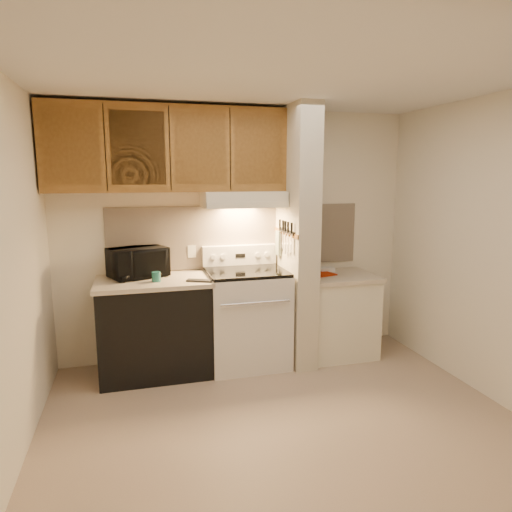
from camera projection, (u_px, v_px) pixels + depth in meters
name	position (u px, v px, depth m)	size (l,w,h in m)	color
floor	(284.00, 422.00, 3.46)	(3.60, 3.60, 0.00)	tan
ceiling	(288.00, 76.00, 3.03)	(3.60, 3.60, 0.00)	white
wall_back	(238.00, 235.00, 4.67)	(3.60, 0.02, 2.50)	white
wall_left	(6.00, 275.00, 2.78)	(0.02, 3.00, 2.50)	white
wall_right	(495.00, 250.00, 3.71)	(0.02, 3.00, 2.50)	white
backsplash	(238.00, 236.00, 4.66)	(2.60, 0.02, 0.63)	beige
range_body	(246.00, 319.00, 4.48)	(0.76, 0.65, 0.92)	silver
oven_window	(255.00, 325.00, 4.17)	(0.50, 0.01, 0.30)	black
oven_handle	(256.00, 303.00, 4.10)	(0.02, 0.02, 0.65)	silver
cooktop	(246.00, 272.00, 4.40)	(0.74, 0.64, 0.03)	black
range_backguard	(239.00, 255.00, 4.65)	(0.76, 0.08, 0.20)	silver
range_display	(240.00, 256.00, 4.61)	(0.10, 0.01, 0.04)	black
range_knob_left_outer	(213.00, 257.00, 4.53)	(0.05, 0.05, 0.02)	silver
range_knob_left_inner	(223.00, 256.00, 4.56)	(0.05, 0.05, 0.02)	silver
range_knob_right_inner	(258.00, 255.00, 4.65)	(0.05, 0.05, 0.02)	silver
range_knob_right_outer	(267.00, 254.00, 4.68)	(0.05, 0.05, 0.02)	silver
dishwasher_front	(155.00, 329.00, 4.27)	(1.00, 0.63, 0.87)	black
left_countertop	(153.00, 281.00, 4.19)	(1.04, 0.67, 0.04)	beige
spoon_rest	(200.00, 281.00, 4.09)	(0.23, 0.07, 0.02)	black
teal_jar	(156.00, 277.00, 4.09)	(0.08, 0.08, 0.09)	#1F685F
outlet	(192.00, 252.00, 4.55)	(0.08, 0.01, 0.12)	silver
microwave	(138.00, 262.00, 4.26)	(0.50, 0.34, 0.28)	black
partition_pillar	(297.00, 237.00, 4.47)	(0.22, 0.70, 2.50)	beige
pillar_trim	(286.00, 233.00, 4.43)	(0.01, 0.70, 0.04)	olive
knife_strip	(287.00, 231.00, 4.38)	(0.02, 0.42, 0.04)	black
knife_blade_a	(291.00, 244.00, 4.23)	(0.01, 0.04, 0.16)	silver
knife_handle_a	(292.00, 228.00, 4.20)	(0.02, 0.02, 0.10)	black
knife_blade_b	(288.00, 244.00, 4.32)	(0.01, 0.04, 0.18)	silver
knife_handle_b	(288.00, 227.00, 4.30)	(0.02, 0.02, 0.10)	black
knife_blade_c	(285.00, 244.00, 4.39)	(0.01, 0.04, 0.20)	silver
knife_handle_c	(285.00, 226.00, 4.37)	(0.02, 0.02, 0.10)	black
knife_blade_d	(283.00, 241.00, 4.47)	(0.01, 0.04, 0.16)	silver
knife_handle_d	(283.00, 225.00, 4.43)	(0.02, 0.02, 0.10)	black
knife_blade_e	(280.00, 240.00, 4.55)	(0.01, 0.04, 0.18)	silver
knife_handle_e	(280.00, 224.00, 4.53)	(0.02, 0.02, 0.10)	black
oven_mitt	(278.00, 243.00, 4.61)	(0.03, 0.10, 0.25)	gray
right_cab_base	(337.00, 316.00, 4.74)	(0.70, 0.60, 0.81)	silver
right_countertop	(338.00, 276.00, 4.66)	(0.74, 0.64, 0.04)	beige
red_folder	(318.00, 273.00, 4.71)	(0.24, 0.33, 0.01)	#951E02
white_box	(327.00, 269.00, 4.81)	(0.15, 0.10, 0.04)	white
range_hood	(243.00, 199.00, 4.39)	(0.78, 0.44, 0.15)	silver
hood_lip	(248.00, 205.00, 4.20)	(0.78, 0.04, 0.06)	silver
upper_cabinets	(168.00, 149.00, 4.18)	(2.18, 0.33, 0.77)	olive
cab_door_a	(71.00, 147.00, 3.81)	(0.46, 0.01, 0.63)	olive
cab_gap_a	(105.00, 147.00, 3.88)	(0.01, 0.01, 0.73)	black
cab_door_b	(138.00, 148.00, 3.96)	(0.46, 0.01, 0.63)	olive
cab_gap_b	(170.00, 148.00, 4.03)	(0.01, 0.01, 0.73)	black
cab_door_c	(201.00, 149.00, 4.10)	(0.46, 0.01, 0.63)	olive
cab_gap_c	(230.00, 149.00, 4.17)	(0.01, 0.01, 0.73)	black
cab_door_d	(259.00, 150.00, 4.24)	(0.46, 0.01, 0.63)	olive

